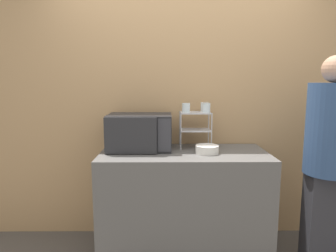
{
  "coord_description": "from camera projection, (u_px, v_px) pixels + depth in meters",
  "views": [
    {
      "loc": [
        -0.16,
        -2.22,
        1.54
      ],
      "look_at": [
        -0.14,
        0.37,
        1.15
      ],
      "focal_mm": 32.0,
      "sensor_mm": 36.0,
      "label": 1
    }
  ],
  "objects": [
    {
      "name": "wall_back",
      "position": [
        182.0,
        106.0,
        2.94
      ],
      "size": [
        8.0,
        0.06,
        2.6
      ],
      "color": "tan",
      "rests_on": "ground_plane"
    },
    {
      "name": "counter",
      "position": [
        184.0,
        202.0,
        2.69
      ],
      "size": [
        1.46,
        0.68,
        0.93
      ],
      "color": "#595654",
      "rests_on": "ground_plane"
    },
    {
      "name": "microwave",
      "position": [
        139.0,
        132.0,
        2.69
      ],
      "size": [
        0.57,
        0.4,
        0.32
      ],
      "color": "#262628",
      "rests_on": "counter"
    },
    {
      "name": "glass_back_right",
      "position": [
        205.0,
        107.0,
        2.79
      ],
      "size": [
        0.07,
        0.07,
        0.09
      ],
      "color": "silver",
      "rests_on": "dish_rack"
    },
    {
      "name": "glass_front_left",
      "position": [
        186.0,
        108.0,
        2.69
      ],
      "size": [
        0.07,
        0.07,
        0.09
      ],
      "color": "silver",
      "rests_on": "dish_rack"
    },
    {
      "name": "glass_front_right",
      "position": [
        206.0,
        108.0,
        2.69
      ],
      "size": [
        0.07,
        0.07,
        0.09
      ],
      "color": "silver",
      "rests_on": "dish_rack"
    },
    {
      "name": "person",
      "position": [
        329.0,
        153.0,
        2.4
      ],
      "size": [
        0.38,
        0.38,
        1.74
      ],
      "color": "#2D2D33",
      "rests_on": "ground_plane"
    },
    {
      "name": "dish_rack",
      "position": [
        195.0,
        122.0,
        2.76
      ],
      "size": [
        0.29,
        0.2,
        0.33
      ],
      "color": "#B2B2B7",
      "rests_on": "counter"
    },
    {
      "name": "bowl",
      "position": [
        207.0,
        149.0,
        2.57
      ],
      "size": [
        0.2,
        0.2,
        0.07
      ],
      "color": "silver",
      "rests_on": "counter"
    }
  ]
}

